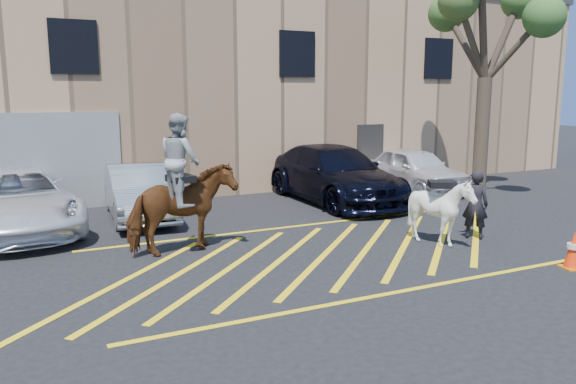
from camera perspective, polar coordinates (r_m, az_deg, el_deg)
name	(u,v)px	position (r m, az deg, el deg)	size (l,w,h in m)	color
ground	(318,251)	(12.09, 3.05, -6.00)	(90.00, 90.00, 0.00)	black
car_white_pickup	(15,201)	(15.04, -26.02, -0.84)	(2.53, 5.49, 1.53)	white
car_silver_sedan	(139,192)	(15.57, -14.92, 0.02)	(1.52, 4.35, 1.43)	#98A0A6
car_blue_suv	(334,174)	(17.42, 4.73, 1.83)	(2.40, 5.89, 1.71)	black
car_white_suv	(414,169)	(19.80, 12.72, 2.28)	(1.75, 4.34, 1.48)	white
handler	(475,205)	(13.62, 18.48, -1.23)	(0.58, 0.38, 1.60)	black
warehouse	(171,84)	(22.86, -11.80, 10.65)	(32.42, 10.20, 7.30)	tan
hatching_zone	(325,254)	(11.84, 3.75, -6.33)	(12.60, 5.12, 0.01)	yellow
mounted_bay	(181,198)	(11.86, -10.78, -0.59)	(2.37, 1.39, 2.94)	brown
saddled_white	(441,211)	(12.80, 15.24, -1.85)	(1.78, 1.84, 1.54)	white
traffic_cone	(573,250)	(12.14, 27.00, -5.26)	(0.45, 0.45, 0.73)	orange
tree	(489,14)	(18.85, 19.70, 16.67)	(3.99, 4.37, 7.31)	#493C2C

